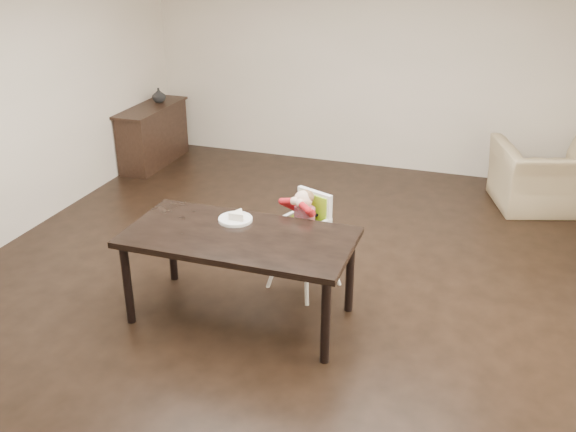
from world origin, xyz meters
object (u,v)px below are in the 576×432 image
object	(u,v)px
high_chair	(306,219)
sideboard	(153,135)
dining_table	(239,244)
armchair	(550,167)

from	to	relation	value
high_chair	sideboard	world-z (taller)	high_chair
high_chair	dining_table	bearing A→B (deg)	-96.07
dining_table	high_chair	xyz separation A→B (m)	(0.35, 0.65, -0.02)
dining_table	sideboard	size ratio (longest dim) A/B	1.43
armchair	high_chair	bearing A→B (deg)	33.46
dining_table	armchair	world-z (taller)	armchair
dining_table	armchair	bearing A→B (deg)	52.82
sideboard	dining_table	bearing A→B (deg)	-50.46
dining_table	high_chair	bearing A→B (deg)	61.43
armchair	sideboard	world-z (taller)	armchair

